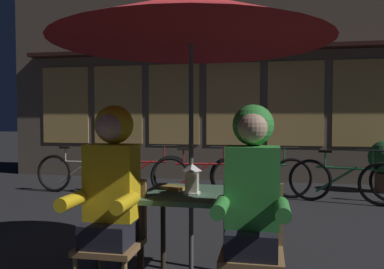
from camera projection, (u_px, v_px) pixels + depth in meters
cafe_table at (191, 205)px, 2.96m from camera, size 0.72×0.72×0.74m
patio_umbrella at (191, 19)px, 2.90m from camera, size 2.10×2.10×2.31m
lantern at (192, 178)px, 2.87m from camera, size 0.11×0.11×0.23m
chair_left at (114, 235)px, 2.69m from camera, size 0.40×0.40×0.87m
chair_right at (252, 243)px, 2.51m from camera, size 0.40×0.40×0.87m
person_left_hooded at (110, 186)px, 2.62m from camera, size 0.45×0.56×1.40m
person_right_hooded at (252, 191)px, 2.44m from camera, size 0.45×0.56×1.40m
shopfront_building at (234, 35)px, 8.17m from camera, size 10.00×0.93×6.20m
bicycle_nearest at (80, 173)px, 6.69m from camera, size 1.68×0.09×0.84m
bicycle_second at (142, 173)px, 6.69m from camera, size 1.66×0.39×0.84m
bicycle_third at (200, 176)px, 6.40m from camera, size 1.66×0.33×0.84m
bicycle_fourth at (260, 176)px, 6.34m from camera, size 1.68×0.11×0.84m
bicycle_fifth at (344, 181)px, 5.87m from camera, size 1.66×0.38×0.84m
book at (173, 188)px, 3.07m from camera, size 0.24×0.22×0.02m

